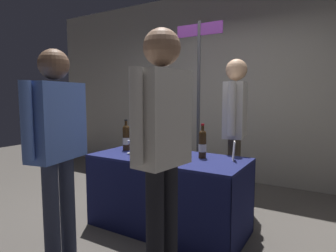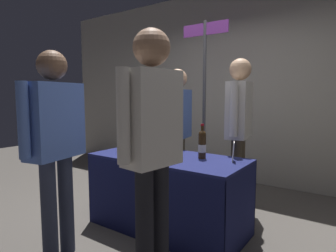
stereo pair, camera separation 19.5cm
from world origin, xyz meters
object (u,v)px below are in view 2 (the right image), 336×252
featured_wine_bottle (202,144)px  taster_foreground_right (152,138)px  display_bottle_0 (159,148)px  wine_glass_near_vendor (132,143)px  tasting_table (168,179)px  booth_signpost (204,90)px  vendor_presenter (177,124)px

featured_wine_bottle → taster_foreground_right: taster_foreground_right is taller
display_bottle_0 → wine_glass_near_vendor: display_bottle_0 is taller
featured_wine_bottle → taster_foreground_right: (0.12, -0.92, 0.18)m
display_bottle_0 → taster_foreground_right: size_ratio=0.17×
taster_foreground_right → display_bottle_0: bearing=40.3°
display_bottle_0 → tasting_table: bearing=104.8°
display_bottle_0 → wine_glass_near_vendor: 0.50m
booth_signpost → featured_wine_bottle: bearing=-63.1°
tasting_table → taster_foreground_right: size_ratio=0.87×
tasting_table → taster_foreground_right: bearing=-61.6°
tasting_table → featured_wine_bottle: featured_wine_bottle is taller
tasting_table → booth_signpost: booth_signpost is taller
display_bottle_0 → booth_signpost: (-0.23, 1.30, 0.55)m
tasting_table → vendor_presenter: 0.83m
wine_glass_near_vendor → vendor_presenter: vendor_presenter is taller
featured_wine_bottle → taster_foreground_right: size_ratio=0.19×
taster_foreground_right → booth_signpost: booth_signpost is taller
display_bottle_0 → vendor_presenter: 0.91m
display_bottle_0 → wine_glass_near_vendor: bearing=162.0°
wine_glass_near_vendor → display_bottle_0: bearing=-18.0°
featured_wine_bottle → wine_glass_near_vendor: featured_wine_bottle is taller
vendor_presenter → booth_signpost: (0.11, 0.48, 0.42)m
vendor_presenter → booth_signpost: 0.64m
tasting_table → featured_wine_bottle: size_ratio=4.62×
featured_wine_bottle → vendor_presenter: vendor_presenter is taller
tasting_table → booth_signpost: bearing=99.2°
taster_foreground_right → booth_signpost: 2.02m
featured_wine_bottle → display_bottle_0: featured_wine_bottle is taller
wine_glass_near_vendor → vendor_presenter: size_ratio=0.08×
featured_wine_bottle → tasting_table: bearing=-161.0°
tasting_table → vendor_presenter: (-0.28, 0.61, 0.48)m
tasting_table → vendor_presenter: bearing=115.0°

